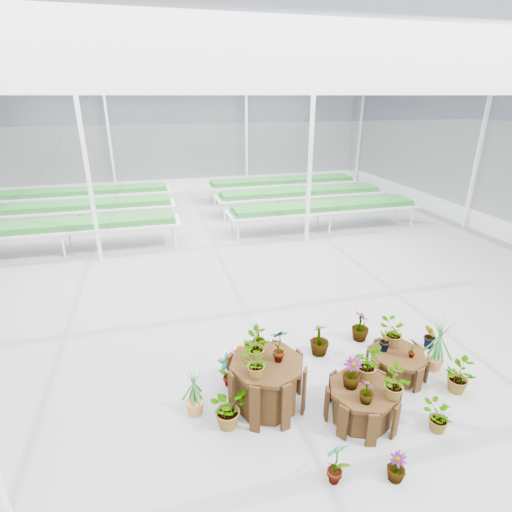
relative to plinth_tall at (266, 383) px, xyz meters
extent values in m
plane|color=gray|center=(0.17, 2.43, -0.37)|extent=(24.00, 24.00, 0.00)
cylinder|color=#36200C|center=(0.00, 0.00, 0.00)|extent=(1.30, 1.30, 0.74)
cylinder|color=#36200C|center=(1.20, -0.60, -0.11)|extent=(1.18, 1.18, 0.51)
cylinder|color=#36200C|center=(2.20, 0.10, -0.17)|extent=(1.07, 1.07, 0.41)
imported|color=#226726|center=(-0.16, 0.09, 0.60)|extent=(0.47, 0.50, 0.45)
imported|color=#226726|center=(0.18, -0.02, 0.64)|extent=(0.30, 0.21, 0.54)
imported|color=#226726|center=(-0.02, 0.35, 0.54)|extent=(0.26, 0.26, 0.33)
imported|color=#226726|center=(-0.23, -0.27, 0.57)|extent=(0.46, 0.45, 0.39)
imported|color=#226726|center=(1.04, -0.52, 0.36)|extent=(0.35, 0.35, 0.44)
imported|color=#226726|center=(1.47, -0.84, 0.35)|extent=(0.36, 0.41, 0.42)
imported|color=#226726|center=(1.32, -0.40, 0.38)|extent=(0.54, 0.55, 0.47)
imported|color=#226726|center=(1.09, -0.84, 0.31)|extent=(0.24, 0.24, 0.33)
imported|color=#226726|center=(2.00, 0.21, 0.23)|extent=(0.26, 0.27, 0.39)
imported|color=#226726|center=(2.34, -0.04, 0.21)|extent=(0.17, 0.21, 0.35)
imported|color=#226726|center=(2.21, 0.32, 0.27)|extent=(0.52, 0.48, 0.46)
imported|color=#226726|center=(-0.61, -0.24, -0.08)|extent=(0.68, 0.67, 0.58)
imported|color=#226726|center=(-0.46, 0.54, -0.10)|extent=(0.30, 0.21, 0.55)
imported|color=#226726|center=(0.42, -1.41, -0.08)|extent=(0.35, 0.28, 0.59)
imported|color=#226726|center=(1.12, -1.58, -0.18)|extent=(0.23, 0.23, 0.39)
imported|color=#226726|center=(2.07, -1.07, -0.15)|extent=(0.45, 0.41, 0.43)
imported|color=#226726|center=(2.88, -0.45, -0.12)|extent=(0.51, 0.55, 0.51)
imported|color=#226726|center=(3.19, 0.59, -0.13)|extent=(0.31, 0.33, 0.48)
imported|color=#226726|center=(2.13, 1.16, -0.08)|extent=(0.34, 0.34, 0.58)
imported|color=#226726|center=(1.23, 0.94, -0.07)|extent=(0.41, 0.41, 0.61)
imported|color=#226726|center=(-0.21, 0.61, -0.03)|extent=(0.39, 0.39, 0.68)
camera|label=1|loc=(-1.33, -4.41, 3.83)|focal=28.00mm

